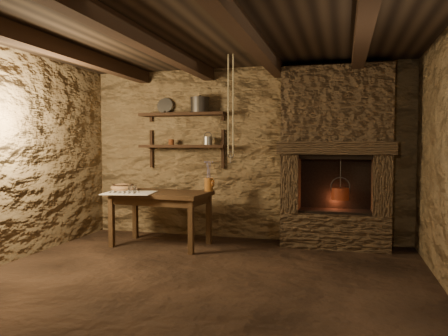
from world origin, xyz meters
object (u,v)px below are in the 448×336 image
(wooden_bowl, at_px, (123,188))
(red_pot, at_px, (340,193))
(iron_stockpot, at_px, (200,106))
(work_table, at_px, (161,217))
(stoneware_jug, at_px, (209,178))

(wooden_bowl, xyz_separation_m, red_pot, (2.82, 0.45, -0.04))
(red_pot, bearing_deg, iron_stockpot, 176.42)
(work_table, relative_size, stoneware_jug, 3.19)
(work_table, height_order, wooden_bowl, wooden_bowl)
(iron_stockpot, bearing_deg, stoneware_jug, -55.43)
(stoneware_jug, relative_size, red_pot, 0.75)
(stoneware_jug, xyz_separation_m, iron_stockpot, (-0.24, 0.35, 0.99))
(work_table, bearing_deg, stoneware_jug, 26.81)
(iron_stockpot, xyz_separation_m, red_pot, (1.92, -0.12, -1.16))
(iron_stockpot, distance_m, red_pot, 2.24)
(work_table, xyz_separation_m, wooden_bowl, (-0.56, 0.02, 0.37))
(stoneware_jug, bearing_deg, iron_stockpot, 115.61)
(iron_stockpot, bearing_deg, wooden_bowl, -147.69)
(stoneware_jug, xyz_separation_m, red_pot, (1.68, 0.23, -0.17))
(work_table, relative_size, wooden_bowl, 3.91)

